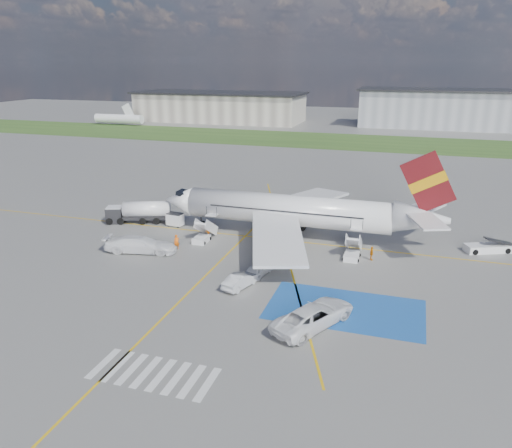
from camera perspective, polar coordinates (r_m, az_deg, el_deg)
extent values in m
plane|color=#60605E|center=(52.04, -0.25, -6.19)|extent=(400.00, 400.00, 0.00)
cube|color=#2D4C1E|center=(142.49, 11.69, 9.17)|extent=(400.00, 30.00, 0.01)
cube|color=gold|center=(62.73, 3.11, -1.86)|extent=(120.00, 0.20, 0.01)
cube|color=gold|center=(45.57, -10.30, -10.26)|extent=(0.20, 60.00, 0.01)
cube|color=gold|center=(62.73, 3.11, -1.86)|extent=(20.71, 56.45, 0.01)
cube|color=#1A4E9C|center=(46.61, 10.15, -9.56)|extent=(14.00, 8.00, 0.01)
cube|color=silver|center=(40.23, -17.03, -14.98)|extent=(0.60, 4.00, 0.01)
cube|color=silver|center=(39.63, -15.55, -15.39)|extent=(0.60, 4.00, 0.01)
cube|color=silver|center=(39.06, -14.01, -15.79)|extent=(0.60, 4.00, 0.01)
cube|color=silver|center=(38.52, -12.42, -16.19)|extent=(0.60, 4.00, 0.01)
cube|color=silver|center=(38.01, -10.78, -16.60)|extent=(0.60, 4.00, 0.01)
cube|color=silver|center=(37.53, -9.08, -17.00)|extent=(0.60, 4.00, 0.01)
cube|color=silver|center=(37.08, -7.34, -17.39)|extent=(0.60, 4.00, 0.01)
cube|color=silver|center=(36.66, -5.55, -17.78)|extent=(0.60, 4.00, 0.01)
cube|color=gray|center=(189.13, -4.16, 13.16)|extent=(60.00, 22.00, 10.00)
cube|color=gray|center=(180.85, 19.73, 12.27)|extent=(48.00, 18.00, 12.00)
cylinder|color=silver|center=(63.50, 3.62, 1.61)|extent=(26.00, 3.90, 3.90)
cone|color=silver|center=(68.51, -8.65, 2.68)|extent=(4.00, 3.90, 3.90)
cube|color=black|center=(67.98, -8.23, 3.50)|extent=(1.67, 1.90, 0.82)
cone|color=silver|center=(61.72, 18.37, 0.59)|extent=(6.50, 3.90, 3.90)
cube|color=silver|center=(55.62, 2.46, -1.45)|extent=(9.86, 15.95, 1.40)
cube|color=silver|center=(71.44, 6.06, 2.93)|extent=(9.86, 15.95, 1.40)
cylinder|color=#38383A|center=(58.98, 2.25, -1.73)|extent=(3.40, 2.10, 2.10)
cylinder|color=#38383A|center=(69.30, 4.72, 1.29)|extent=(3.40, 2.10, 2.10)
cube|color=#560E12|center=(60.62, 19.06, 4.53)|extent=(6.62, 0.30, 7.45)
cube|color=#CF8F0B|center=(60.62, 19.06, 4.53)|extent=(4.36, 0.40, 3.08)
cube|color=silver|center=(58.48, 19.02, 0.29)|extent=(4.73, 5.95, 0.49)
cube|color=silver|center=(64.62, 18.96, 1.95)|extent=(4.73, 5.95, 0.49)
cube|color=black|center=(61.58, 3.18, 1.43)|extent=(19.50, 0.04, 0.18)
cube|color=black|center=(65.23, 4.05, 2.38)|extent=(19.50, 0.04, 0.18)
cube|color=silver|center=(63.25, -5.72, -0.36)|extent=(1.40, 3.73, 2.32)
cube|color=silver|center=(64.59, -5.09, 1.03)|extent=(1.40, 1.00, 0.12)
cylinder|color=black|center=(64.69, -5.68, 1.55)|extent=(0.06, 0.06, 1.10)
cylinder|color=black|center=(64.17, -4.52, 1.44)|extent=(0.06, 0.06, 1.10)
cube|color=silver|center=(62.23, -6.26, -1.77)|extent=(1.60, 2.40, 0.70)
cube|color=silver|center=(58.76, 11.13, -2.10)|extent=(1.40, 3.73, 2.32)
cube|color=silver|center=(60.20, 11.41, -0.56)|extent=(1.40, 1.00, 0.12)
cylinder|color=black|center=(60.10, 10.78, 0.00)|extent=(0.06, 0.06, 1.10)
cylinder|color=black|center=(59.97, 12.10, -0.12)|extent=(0.06, 0.06, 1.10)
cube|color=silver|center=(57.66, 10.87, -3.65)|extent=(1.60, 2.40, 0.70)
cube|color=black|center=(71.89, -15.82, 1.01)|extent=(2.77, 2.77, 2.17)
cylinder|color=silver|center=(70.73, -12.38, 1.68)|extent=(6.78, 4.19, 2.17)
cube|color=black|center=(71.04, -12.32, 0.84)|extent=(6.78, 4.19, 0.47)
cube|color=silver|center=(68.62, -9.23, 0.52)|extent=(2.29, 1.51, 1.52)
cube|color=black|center=(68.38, -9.27, 1.17)|extent=(2.17, 1.39, 0.13)
cube|color=silver|center=(64.85, 24.97, -2.51)|extent=(5.59, 3.75, 0.89)
cube|color=black|center=(65.29, 26.06, -1.81)|extent=(3.72, 2.61, 0.99)
imported|color=silver|center=(52.32, 0.25, -5.20)|extent=(2.47, 4.42, 1.42)
imported|color=#ABAEB2|center=(49.79, -1.79, -6.46)|extent=(2.82, 4.67, 1.45)
imported|color=white|center=(43.09, 6.64, -9.98)|extent=(5.76, 7.22, 2.47)
imported|color=white|center=(59.98, -13.08, -2.02)|extent=(6.74, 3.77, 2.49)
imported|color=#FC650D|center=(60.18, -9.05, -2.04)|extent=(0.78, 0.76, 1.80)
imported|color=orange|center=(63.69, -5.56, -0.88)|extent=(0.84, 0.92, 1.52)
imported|color=orange|center=(57.73, 13.08, -3.29)|extent=(0.61, 1.01, 1.62)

